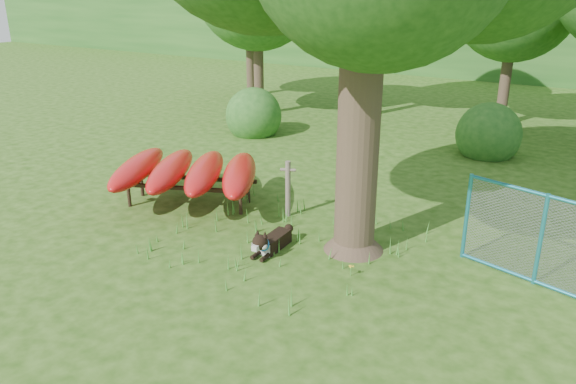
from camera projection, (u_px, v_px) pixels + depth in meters
The scene contains 10 objects.
ground at pixel (242, 264), 9.77m from camera, with size 80.00×80.00×0.00m, color #23480E.
wooden_post at pixel (288, 187), 11.59m from camera, with size 0.32×0.18×1.20m.
kayak_rack at pixel (188, 171), 12.14m from camera, with size 4.13×3.71×1.00m.
husky_dog at pixel (270, 242), 10.16m from camera, with size 0.33×1.23×0.54m.
fence_section at pixel (541, 240), 8.87m from camera, with size 2.59×0.77×2.60m.
wildflower_clump at pixel (351, 267), 9.32m from camera, with size 0.09×0.09×0.20m.
bg_tree_f at pixel (249, 5), 23.26m from camera, with size 3.60×3.60×5.55m.
shrub_left at pixel (254, 134), 18.21m from camera, with size 1.80×1.80×1.80m, color #245A1D.
shrub_mid at pixel (486, 155), 15.95m from camera, with size 1.80×1.80×1.80m, color #245A1D.
wooded_hillside at pixel (539, 14), 31.03m from camera, with size 80.00×12.00×6.00m, color #245A1D.
Camera 1 is at (5.27, -6.99, 4.59)m, focal length 35.00 mm.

